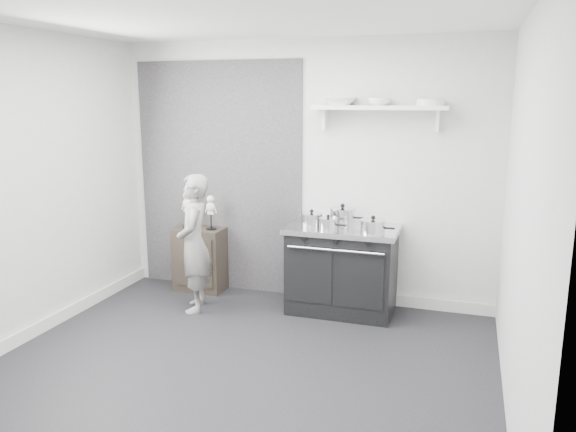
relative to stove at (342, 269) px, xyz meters
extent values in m
plane|color=black|center=(-0.52, -1.48, -0.44)|extent=(4.00, 4.00, 0.00)
cube|color=beige|center=(-0.52, 0.32, 0.91)|extent=(4.00, 0.02, 2.70)
cube|color=beige|center=(-0.52, -3.28, 0.91)|extent=(4.00, 0.02, 2.70)
cube|color=beige|center=(-2.52, -1.48, 0.91)|extent=(0.02, 3.60, 2.70)
cube|color=beige|center=(1.48, -1.48, 0.91)|extent=(0.02, 3.60, 2.70)
cube|color=silver|center=(-0.52, -1.48, 2.26)|extent=(4.00, 3.60, 0.02)
cube|color=black|center=(-1.47, 0.31, 0.81)|extent=(1.90, 0.02, 2.50)
cube|color=silver|center=(0.48, 0.30, -0.38)|extent=(2.00, 0.03, 0.12)
cube|color=silver|center=(-2.50, -1.48, -0.38)|extent=(0.03, 3.60, 0.12)
cube|color=white|center=(0.28, 0.19, 1.58)|extent=(1.30, 0.26, 0.04)
cube|color=white|center=(-0.27, 0.26, 1.46)|extent=(0.03, 0.12, 0.20)
cube|color=white|center=(0.83, 0.26, 1.46)|extent=(0.03, 0.12, 0.20)
cube|color=black|center=(0.00, 0.00, -0.03)|extent=(1.03, 0.62, 0.82)
cube|color=silver|center=(0.00, 0.00, 0.41)|extent=(1.09, 0.66, 0.05)
cube|color=black|center=(-0.25, -0.30, -0.01)|extent=(0.43, 0.02, 0.53)
cube|color=black|center=(0.25, -0.30, -0.01)|extent=(0.43, 0.02, 0.53)
cylinder|color=silver|center=(0.00, -0.33, 0.28)|extent=(0.92, 0.02, 0.02)
cylinder|color=black|center=(-0.31, -0.32, 0.36)|extent=(0.04, 0.03, 0.04)
cylinder|color=black|center=(0.00, -0.32, 0.36)|extent=(0.04, 0.03, 0.04)
cylinder|color=black|center=(0.31, -0.32, 0.36)|extent=(0.04, 0.03, 0.04)
cube|color=black|center=(-1.64, 0.13, -0.09)|extent=(0.54, 0.32, 0.71)
imported|color=slate|center=(-1.41, -0.42, 0.25)|extent=(0.49, 0.59, 1.38)
cylinder|color=silver|center=(-0.30, -0.08, 0.49)|extent=(0.21, 0.21, 0.12)
cylinder|color=silver|center=(-0.30, -0.08, 0.56)|extent=(0.22, 0.22, 0.01)
sphere|color=black|center=(-0.30, -0.08, 0.58)|extent=(0.04, 0.04, 0.04)
cylinder|color=black|center=(-0.15, -0.08, 0.49)|extent=(0.10, 0.02, 0.02)
cylinder|color=silver|center=(-0.03, 0.10, 0.51)|extent=(0.25, 0.25, 0.15)
cylinder|color=silver|center=(-0.03, 0.10, 0.59)|extent=(0.26, 0.26, 0.02)
sphere|color=black|center=(-0.03, 0.10, 0.62)|extent=(0.05, 0.05, 0.05)
cylinder|color=black|center=(0.14, 0.10, 0.51)|extent=(0.10, 0.02, 0.02)
cylinder|color=silver|center=(0.32, -0.18, 0.49)|extent=(0.23, 0.23, 0.11)
cylinder|color=silver|center=(0.32, -0.18, 0.55)|extent=(0.23, 0.23, 0.01)
sphere|color=black|center=(0.32, -0.18, 0.58)|extent=(0.04, 0.04, 0.04)
cylinder|color=black|center=(0.48, -0.18, 0.49)|extent=(0.10, 0.02, 0.02)
cylinder|color=silver|center=(-0.11, -0.16, 0.48)|extent=(0.18, 0.18, 0.10)
cylinder|color=silver|center=(-0.11, -0.16, 0.54)|extent=(0.18, 0.18, 0.01)
sphere|color=black|center=(-0.11, -0.16, 0.56)|extent=(0.03, 0.03, 0.03)
cylinder|color=black|center=(0.02, -0.16, 0.48)|extent=(0.10, 0.02, 0.02)
imported|color=white|center=(-0.10, 0.19, 1.64)|extent=(0.32, 0.32, 0.08)
imported|color=white|center=(0.29, 0.19, 1.63)|extent=(0.22, 0.22, 0.07)
cylinder|color=white|center=(0.76, 0.19, 1.63)|extent=(0.26, 0.26, 0.06)
camera|label=1|loc=(1.14, -5.27, 1.68)|focal=35.00mm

